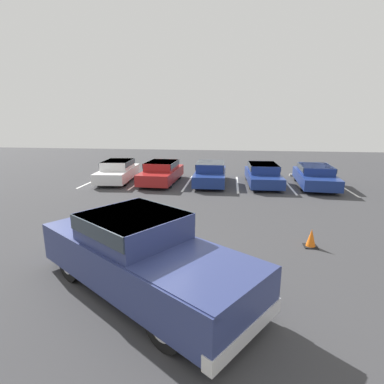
# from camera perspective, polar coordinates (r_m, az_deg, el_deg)

# --- Properties ---
(ground_plane) EXTENTS (60.00, 60.00, 0.00)m
(ground_plane) POSITION_cam_1_polar(r_m,az_deg,el_deg) (7.77, -9.64, -15.16)
(ground_plane) COLOR #38383A
(stall_stripe_a) EXTENTS (0.12, 4.56, 0.01)m
(stall_stripe_a) POSITION_cam_1_polar(r_m,az_deg,el_deg) (19.55, -18.04, 2.13)
(stall_stripe_a) COLOR white
(stall_stripe_a) RESTS_ON ground_plane
(stall_stripe_b) EXTENTS (0.12, 4.56, 0.01)m
(stall_stripe_b) POSITION_cam_1_polar(r_m,az_deg,el_deg) (18.50, -9.81, 1.97)
(stall_stripe_b) COLOR white
(stall_stripe_b) RESTS_ON ground_plane
(stall_stripe_c) EXTENTS (0.12, 4.56, 0.01)m
(stall_stripe_c) POSITION_cam_1_polar(r_m,az_deg,el_deg) (17.86, -0.80, 1.76)
(stall_stripe_c) COLOR white
(stall_stripe_c) RESTS_ON ground_plane
(stall_stripe_d) EXTENTS (0.12, 4.56, 0.01)m
(stall_stripe_d) POSITION_cam_1_polar(r_m,az_deg,el_deg) (17.70, 8.62, 1.48)
(stall_stripe_d) COLOR white
(stall_stripe_d) RESTS_ON ground_plane
(stall_stripe_e) EXTENTS (0.12, 4.56, 0.01)m
(stall_stripe_e) POSITION_cam_1_polar(r_m,az_deg,el_deg) (18.01, 17.96, 1.17)
(stall_stripe_e) COLOR white
(stall_stripe_e) RESTS_ON ground_plane
(stall_stripe_f) EXTENTS (0.12, 4.56, 0.01)m
(stall_stripe_f) POSITION_cam_1_polar(r_m,az_deg,el_deg) (18.78, 26.76, 0.85)
(stall_stripe_f) COLOR white
(stall_stripe_f) RESTS_ON ground_plane
(pickup_truck) EXTENTS (5.63, 4.78, 1.74)m
(pickup_truck) POSITION_cam_1_polar(r_m,az_deg,el_deg) (6.70, -9.28, -11.71)
(pickup_truck) COLOR navy
(pickup_truck) RESTS_ON ground_plane
(parked_sedan_a) EXTENTS (2.06, 4.47, 1.26)m
(parked_sedan_a) POSITION_cam_1_polar(r_m,az_deg,el_deg) (18.84, -13.92, 4.06)
(parked_sedan_a) COLOR silver
(parked_sedan_a) RESTS_ON ground_plane
(parked_sedan_b) EXTENTS (1.98, 4.41, 1.27)m
(parked_sedan_b) POSITION_cam_1_polar(r_m,az_deg,el_deg) (17.91, -5.80, 3.91)
(parked_sedan_b) COLOR maroon
(parked_sedan_b) RESTS_ON ground_plane
(parked_sedan_c) EXTENTS (1.78, 4.33, 1.26)m
(parked_sedan_c) POSITION_cam_1_polar(r_m,az_deg,el_deg) (17.56, 3.52, 3.72)
(parked_sedan_c) COLOR navy
(parked_sedan_c) RESTS_ON ground_plane
(parked_sedan_d) EXTENTS (1.88, 4.57, 1.20)m
(parked_sedan_d) POSITION_cam_1_polar(r_m,az_deg,el_deg) (17.84, 13.34, 3.45)
(parked_sedan_d) COLOR navy
(parked_sedan_d) RESTS_ON ground_plane
(parked_sedan_e) EXTENTS (2.15, 4.77, 1.18)m
(parked_sedan_e) POSITION_cam_1_polar(r_m,az_deg,el_deg) (18.26, 22.39, 3.01)
(parked_sedan_e) COLOR navy
(parked_sedan_e) RESTS_ON ground_plane
(traffic_cone) EXTENTS (0.38, 0.38, 0.56)m
(traffic_cone) POSITION_cam_1_polar(r_m,az_deg,el_deg) (9.69, 21.75, -8.25)
(traffic_cone) COLOR black
(traffic_cone) RESTS_ON ground_plane
(wheel_stop_curb) EXTENTS (1.76, 0.20, 0.14)m
(wheel_stop_curb) POSITION_cam_1_polar(r_m,az_deg,el_deg) (21.21, 20.40, 3.00)
(wheel_stop_curb) COLOR #B7B2A8
(wheel_stop_curb) RESTS_ON ground_plane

